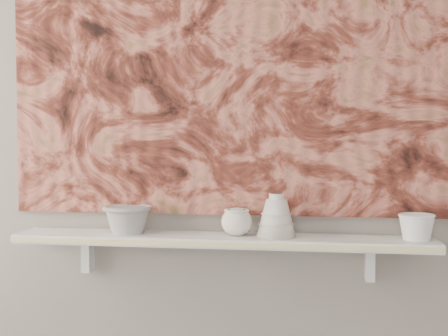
% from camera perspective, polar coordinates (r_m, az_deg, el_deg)
% --- Properties ---
extents(wall_back, '(3.60, 0.00, 3.60)m').
position_cam_1_polar(wall_back, '(2.16, 0.14, 5.31)').
color(wall_back, slate).
rests_on(wall_back, floor).
extents(shelf, '(1.40, 0.18, 0.03)m').
position_cam_1_polar(shelf, '(2.09, -0.23, -6.59)').
color(shelf, silver).
rests_on(shelf, wall_back).
extents(shelf_stripe, '(1.40, 0.01, 0.02)m').
position_cam_1_polar(shelf_stripe, '(2.00, -0.63, -7.04)').
color(shelf_stripe, beige).
rests_on(shelf_stripe, shelf).
extents(bracket_left, '(0.03, 0.06, 0.12)m').
position_cam_1_polar(bracket_left, '(2.29, -12.34, -7.73)').
color(bracket_left, silver).
rests_on(bracket_left, wall_back).
extents(bracket_right, '(0.03, 0.06, 0.12)m').
position_cam_1_polar(bracket_right, '(2.15, 13.19, -8.42)').
color(bracket_right, silver).
rests_on(bracket_right, wall_back).
extents(painting, '(1.50, 0.02, 1.10)m').
position_cam_1_polar(painting, '(2.16, 0.08, 10.37)').
color(painting, maroon).
rests_on(painting, wall_back).
extents(house_motif, '(0.09, 0.00, 0.08)m').
position_cam_1_polar(house_motif, '(2.11, 12.22, 2.09)').
color(house_motif, black).
rests_on(house_motif, painting).
extents(bowl_grey, '(0.18, 0.18, 0.10)m').
position_cam_1_polar(bowl_grey, '(2.15, -8.81, -4.64)').
color(bowl_grey, gray).
rests_on(bowl_grey, shelf).
extents(cup_cream, '(0.12, 0.12, 0.09)m').
position_cam_1_polar(cup_cream, '(2.07, 1.17, -4.94)').
color(cup_cream, silver).
rests_on(cup_cream, shelf).
extents(bell_vessel, '(0.13, 0.13, 0.14)m').
position_cam_1_polar(bell_vessel, '(2.06, 4.81, -4.31)').
color(bell_vessel, silver).
rests_on(bell_vessel, shelf).
extents(bowl_white, '(0.13, 0.13, 0.08)m').
position_cam_1_polar(bowl_white, '(2.08, 17.20, -5.16)').
color(bowl_white, silver).
rests_on(bowl_white, shelf).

